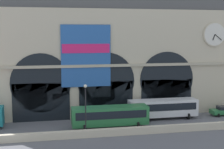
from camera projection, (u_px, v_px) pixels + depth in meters
name	position (u px, v px, depth m)	size (l,w,h in m)	color
ground_plane	(112.00, 126.00, 47.00)	(200.00, 200.00, 0.00)	slate
quay_parapet_wall	(119.00, 132.00, 42.73)	(90.00, 0.70, 1.00)	beige
station_building	(104.00, 50.00, 52.80)	(42.75, 5.14, 22.24)	beige
bus_center	(110.00, 116.00, 46.09)	(11.00, 3.25, 3.10)	#2D7A42
bus_mideast	(163.00, 108.00, 50.90)	(11.00, 3.25, 3.10)	white
car_east	(224.00, 111.00, 53.25)	(4.40, 2.22, 1.55)	#2D7A42
street_lamp_quayside	(86.00, 103.00, 42.17)	(0.44, 0.44, 6.90)	black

